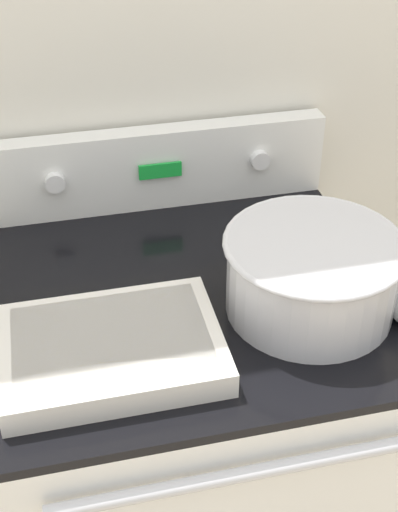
# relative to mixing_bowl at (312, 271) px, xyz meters

# --- Properties ---
(kitchen_wall) EXTENTS (8.00, 0.05, 2.50)m
(kitchen_wall) POSITION_rel_mixing_bowl_xyz_m (-0.19, 0.47, 0.25)
(kitchen_wall) COLOR silver
(kitchen_wall) RESTS_ON ground_plane
(stove_range) EXTENTS (0.72, 0.71, 0.92)m
(stove_range) POSITION_rel_mixing_bowl_xyz_m (-0.19, 0.10, -0.54)
(stove_range) COLOR white
(stove_range) RESTS_ON ground_plane
(control_panel) EXTENTS (0.72, 0.07, 0.17)m
(control_panel) POSITION_rel_mixing_bowl_xyz_m (-0.19, 0.41, 0.01)
(control_panel) COLOR white
(control_panel) RESTS_ON stove_range
(mixing_bowl) EXTENTS (0.31, 0.31, 0.14)m
(mixing_bowl) POSITION_rel_mixing_bowl_xyz_m (0.00, 0.00, 0.00)
(mixing_bowl) COLOR silver
(mixing_bowl) RESTS_ON stove_range
(casserole_dish) EXTENTS (0.35, 0.25, 0.05)m
(casserole_dish) POSITION_rel_mixing_bowl_xyz_m (-0.35, -0.05, -0.05)
(casserole_dish) COLOR silver
(casserole_dish) RESTS_ON stove_range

